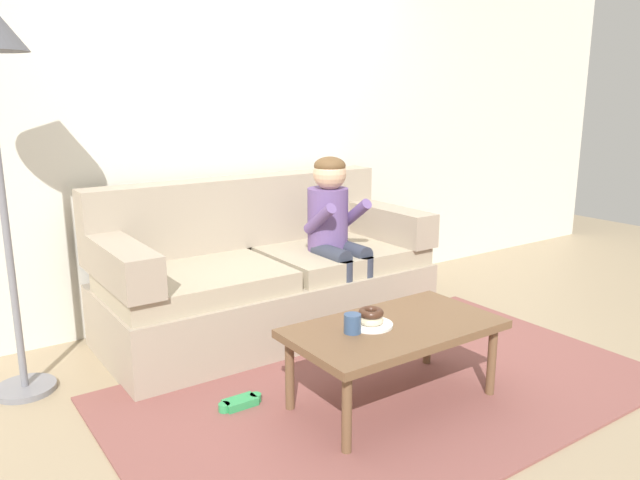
# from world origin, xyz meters

# --- Properties ---
(ground) EXTENTS (10.00, 10.00, 0.00)m
(ground) POSITION_xyz_m (0.00, 0.00, 0.00)
(ground) COLOR #9E896B
(wall_back) EXTENTS (8.00, 0.10, 2.80)m
(wall_back) POSITION_xyz_m (0.00, 1.40, 1.40)
(wall_back) COLOR silver
(wall_back) RESTS_ON ground
(area_rug) EXTENTS (2.74, 1.66, 0.01)m
(area_rug) POSITION_xyz_m (0.00, -0.25, 0.01)
(area_rug) COLOR brown
(area_rug) RESTS_ON ground
(couch) EXTENTS (2.05, 0.90, 0.95)m
(couch) POSITION_xyz_m (-0.10, 0.85, 0.34)
(couch) COLOR tan
(couch) RESTS_ON ground
(coffee_table) EXTENTS (1.02, 0.57, 0.41)m
(coffee_table) POSITION_xyz_m (-0.08, -0.36, 0.37)
(coffee_table) COLOR brown
(coffee_table) RESTS_ON ground
(person_child) EXTENTS (0.34, 0.58, 1.10)m
(person_child) POSITION_xyz_m (0.30, 0.64, 0.67)
(person_child) COLOR #664C84
(person_child) RESTS_ON ground
(plate) EXTENTS (0.21, 0.21, 0.01)m
(plate) POSITION_xyz_m (-0.18, -0.31, 0.42)
(plate) COLOR white
(plate) RESTS_ON coffee_table
(donut) EXTENTS (0.13, 0.13, 0.04)m
(donut) POSITION_xyz_m (-0.18, -0.31, 0.44)
(donut) COLOR beige
(donut) RESTS_ON plate
(donut_second) EXTENTS (0.17, 0.17, 0.04)m
(donut_second) POSITION_xyz_m (-0.18, -0.31, 0.48)
(donut_second) COLOR #422619
(donut_second) RESTS_ON donut
(mug) EXTENTS (0.08, 0.08, 0.09)m
(mug) POSITION_xyz_m (-0.30, -0.32, 0.45)
(mug) COLOR #334C72
(mug) RESTS_ON coffee_table
(toy_controller) EXTENTS (0.23, 0.09, 0.05)m
(toy_controller) POSITION_xyz_m (-0.72, 0.02, 0.03)
(toy_controller) COLOR #339E56
(toy_controller) RESTS_ON ground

